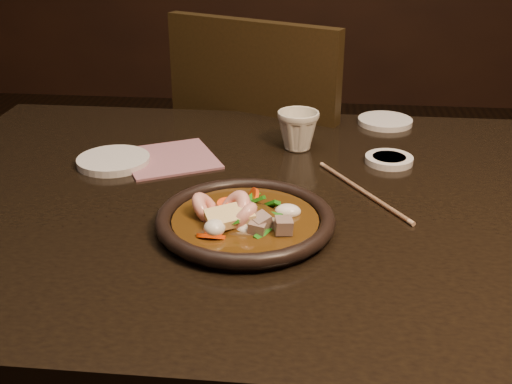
# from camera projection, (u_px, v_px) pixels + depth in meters

# --- Properties ---
(table) EXTENTS (1.60, 0.90, 0.75)m
(table) POSITION_uv_depth(u_px,v_px,m) (364.00, 241.00, 1.08)
(table) COLOR black
(table) RESTS_ON floor
(chair) EXTENTS (0.60, 0.60, 0.96)m
(chair) POSITION_uv_depth(u_px,v_px,m) (277.00, 182.00, 1.68)
(chair) COLOR black
(chair) RESTS_ON floor
(plate) EXTENTS (0.27, 0.27, 0.03)m
(plate) POSITION_uv_depth(u_px,v_px,m) (245.00, 221.00, 0.95)
(plate) COLOR black
(plate) RESTS_ON table
(stirfry) EXTENTS (0.16, 0.17, 0.06)m
(stirfry) POSITION_uv_depth(u_px,v_px,m) (242.00, 219.00, 0.94)
(stirfry) COLOR #3B230A
(stirfry) RESTS_ON plate
(soy_dish) EXTENTS (0.09, 0.09, 0.01)m
(soy_dish) POSITION_uv_depth(u_px,v_px,m) (389.00, 160.00, 1.19)
(soy_dish) COLOR silver
(soy_dish) RESTS_ON table
(saucer_left) EXTENTS (0.13, 0.13, 0.01)m
(saucer_left) POSITION_uv_depth(u_px,v_px,m) (113.00, 161.00, 1.18)
(saucer_left) COLOR silver
(saucer_left) RESTS_ON table
(saucer_right) EXTENTS (0.12, 0.12, 0.01)m
(saucer_right) POSITION_uv_depth(u_px,v_px,m) (385.00, 121.00, 1.39)
(saucer_right) COLOR silver
(saucer_right) RESTS_ON table
(tea_cup) EXTENTS (0.10, 0.10, 0.08)m
(tea_cup) POSITION_uv_depth(u_px,v_px,m) (298.00, 129.00, 1.24)
(tea_cup) COLOR beige
(tea_cup) RESTS_ON table
(chopsticks) EXTENTS (0.15, 0.23, 0.01)m
(chopsticks) POSITION_uv_depth(u_px,v_px,m) (363.00, 191.00, 1.07)
(chopsticks) COLOR tan
(chopsticks) RESTS_ON table
(napkin) EXTENTS (0.22, 0.22, 0.00)m
(napkin) POSITION_uv_depth(u_px,v_px,m) (170.00, 158.00, 1.21)
(napkin) COLOR #945B67
(napkin) RESTS_ON table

